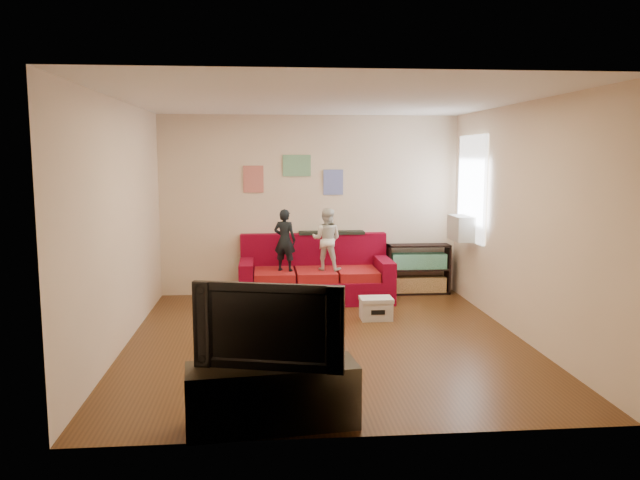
{
  "coord_description": "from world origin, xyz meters",
  "views": [
    {
      "loc": [
        -0.68,
        -6.9,
        2.1
      ],
      "look_at": [
        0.0,
        0.8,
        1.05
      ],
      "focal_mm": 35.0,
      "sensor_mm": 36.0,
      "label": 1
    }
  ],
  "objects": [
    {
      "name": "child_a",
      "position": [
        -0.41,
        1.9,
        0.91
      ],
      "size": [
        0.38,
        0.32,
        0.89
      ],
      "primitive_type": "imported",
      "rotation": [
        0.0,
        0.0,
        2.75
      ],
      "color": "black",
      "rests_on": "sofa"
    },
    {
      "name": "artwork_left",
      "position": [
        -0.85,
        2.48,
        1.75
      ],
      "size": [
        0.3,
        0.01,
        0.4
      ],
      "primitive_type": "cube",
      "color": "#D87266",
      "rests_on": "room_shell"
    },
    {
      "name": "artwork_center",
      "position": [
        -0.2,
        2.48,
        1.95
      ],
      "size": [
        0.42,
        0.01,
        0.32
      ],
      "primitive_type": "cube",
      "color": "#72B27F",
      "rests_on": "room_shell"
    },
    {
      "name": "tissue",
      "position": [
        0.1,
        1.28,
        0.06
      ],
      "size": [
        0.14,
        0.14,
        0.11
      ],
      "primitive_type": "sphere",
      "rotation": [
        0.0,
        0.0,
        -0.3
      ],
      "color": "silver",
      "rests_on": "ground"
    },
    {
      "name": "child_b",
      "position": [
        0.19,
        1.9,
        0.91
      ],
      "size": [
        0.52,
        0.46,
        0.9
      ],
      "primitive_type": "imported",
      "rotation": [
        0.0,
        0.0,
        2.81
      ],
      "color": "silver",
      "rests_on": "sofa"
    },
    {
      "name": "tv_stand",
      "position": [
        -0.64,
        -2.25,
        0.25
      ],
      "size": [
        1.36,
        0.58,
        0.5
      ],
      "primitive_type": "cube",
      "rotation": [
        0.0,
        0.0,
        0.11
      ],
      "color": "#2D261A",
      "rests_on": "ground"
    },
    {
      "name": "room_shell",
      "position": [
        0.0,
        0.0,
        1.35
      ],
      "size": [
        4.52,
        5.02,
        2.72
      ],
      "color": "#533016",
      "rests_on": "ground"
    },
    {
      "name": "sofa",
      "position": [
        0.04,
        2.08,
        0.32
      ],
      "size": [
        2.19,
        1.01,
        0.97
      ],
      "color": "maroon",
      "rests_on": "ground"
    },
    {
      "name": "remote",
      "position": [
        -0.87,
        0.07,
        0.43
      ],
      "size": [
        0.18,
        0.18,
        0.02
      ],
      "primitive_type": "cube",
      "rotation": [
        0.0,
        0.0,
        0.78
      ],
      "color": "black",
      "rests_on": "coffee_table"
    },
    {
      "name": "bookshelf",
      "position": [
        1.64,
        2.3,
        0.34
      ],
      "size": [
        0.95,
        0.28,
        0.76
      ],
      "color": "black",
      "rests_on": "ground"
    },
    {
      "name": "game_controller",
      "position": [
        -0.42,
        0.24,
        0.43
      ],
      "size": [
        0.13,
        0.05,
        0.03
      ],
      "primitive_type": "cube",
      "rotation": [
        0.0,
        0.0,
        0.12
      ],
      "color": "silver",
      "rests_on": "coffee_table"
    },
    {
      "name": "coffee_table",
      "position": [
        -0.62,
        0.19,
        0.36
      ],
      "size": [
        0.92,
        0.51,
        0.42
      ],
      "color": "tan",
      "rests_on": "ground"
    },
    {
      "name": "television",
      "position": [
        -0.64,
        -2.25,
        0.83
      ],
      "size": [
        1.16,
        0.44,
        0.67
      ],
      "primitive_type": "imported",
      "rotation": [
        0.0,
        0.0,
        -0.25
      ],
      "color": "black",
      "rests_on": "tv_stand"
    },
    {
      "name": "artwork_right",
      "position": [
        0.35,
        2.48,
        1.7
      ],
      "size": [
        0.3,
        0.01,
        0.38
      ],
      "primitive_type": "cube",
      "color": "#727FCC",
      "rests_on": "room_shell"
    },
    {
      "name": "window",
      "position": [
        2.22,
        1.65,
        1.64
      ],
      "size": [
        0.04,
        1.08,
        1.48
      ],
      "primitive_type": "cube",
      "color": "white",
      "rests_on": "room_shell"
    },
    {
      "name": "ac_unit",
      "position": [
        2.1,
        1.65,
        1.08
      ],
      "size": [
        0.28,
        0.55,
        0.35
      ],
      "primitive_type": "cube",
      "color": "#B7B2A3",
      "rests_on": "window"
    },
    {
      "name": "file_box",
      "position": [
        0.73,
        0.85,
        0.15
      ],
      "size": [
        0.42,
        0.32,
        0.29
      ],
      "color": "silver",
      "rests_on": "ground"
    }
  ]
}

